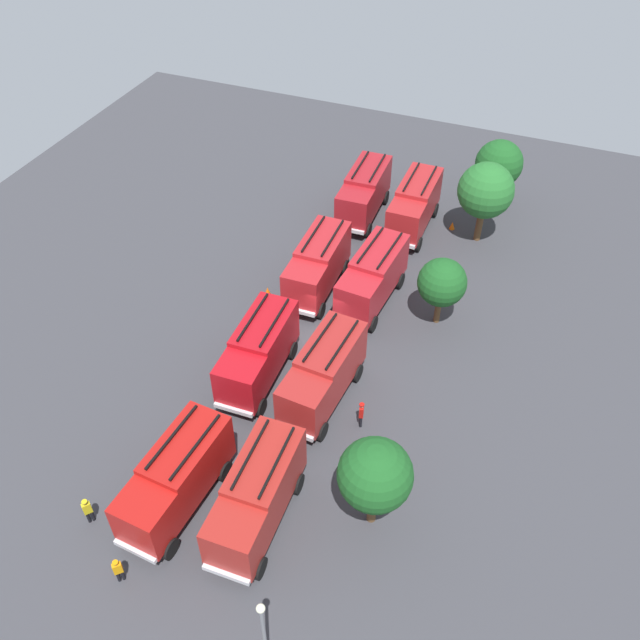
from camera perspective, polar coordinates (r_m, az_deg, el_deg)
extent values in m
plane|color=#38383D|center=(43.92, 0.00, -1.34)|extent=(64.56, 64.56, 0.00)
cube|color=maroon|center=(51.75, 2.91, 9.33)|extent=(2.28, 2.57, 2.60)
cube|color=#8C9EAD|center=(50.74, 2.56, 9.01)|extent=(0.15, 2.13, 1.46)
cube|color=maroon|center=(54.52, 4.06, 11.35)|extent=(4.88, 2.66, 2.90)
cube|color=black|center=(53.57, 4.86, 12.64)|extent=(4.32, 0.26, 0.12)
cube|color=black|center=(53.88, 3.42, 12.91)|extent=(4.32, 0.26, 0.12)
cube|color=silver|center=(51.45, 2.46, 7.57)|extent=(0.28, 2.38, 0.28)
cylinder|color=black|center=(52.20, 4.05, 7.53)|extent=(1.11, 0.39, 1.10)
cylinder|color=black|center=(52.76, 1.53, 8.06)|extent=(1.11, 0.39, 1.10)
cylinder|color=black|center=(56.15, 5.52, 10.23)|extent=(1.11, 0.39, 1.10)
cylinder|color=black|center=(56.67, 3.15, 10.70)|extent=(1.11, 0.39, 1.10)
cube|color=#AC1E23|center=(44.36, -1.32, 2.83)|extent=(2.26, 2.55, 2.60)
cube|color=#8C9EAD|center=(43.42, -1.83, 2.31)|extent=(0.13, 2.13, 1.46)
cube|color=#AC1E23|center=(46.82, 0.25, 5.55)|extent=(4.86, 2.61, 2.90)
cube|color=black|center=(45.70, 1.07, 6.93)|extent=(4.32, 0.22, 0.12)
cube|color=black|center=(46.09, -0.56, 7.28)|extent=(4.32, 0.22, 0.12)
cube|color=silver|center=(44.27, -1.86, 0.75)|extent=(0.26, 2.38, 0.28)
cylinder|color=black|center=(44.90, 0.04, 0.82)|extent=(1.11, 0.38, 1.10)
cylinder|color=black|center=(45.58, -2.79, 1.52)|extent=(1.11, 0.38, 1.10)
cylinder|color=black|center=(48.45, 2.07, 4.44)|extent=(1.11, 0.38, 1.10)
cylinder|color=black|center=(49.08, -0.59, 5.05)|extent=(1.11, 0.38, 1.10)
cube|color=#AE1017|center=(38.59, -6.69, -5.14)|extent=(2.28, 2.57, 2.60)
cube|color=#8C9EAD|center=(37.75, -7.39, -5.93)|extent=(0.15, 2.13, 1.46)
cube|color=#AE1017|center=(40.64, -4.64, -1.58)|extent=(4.88, 2.65, 2.90)
cube|color=black|center=(39.34, -3.84, -0.18)|extent=(4.32, 0.26, 0.12)
cube|color=black|center=(39.79, -5.67, 0.28)|extent=(4.32, 0.26, 0.12)
cube|color=silver|center=(38.77, -7.30, -7.51)|extent=(0.28, 2.38, 0.28)
cylinder|color=black|center=(39.26, -5.03, -7.32)|extent=(1.11, 0.39, 1.10)
cylinder|color=black|center=(40.04, -8.19, -6.38)|extent=(1.11, 0.39, 1.10)
cylinder|color=black|center=(42.25, -2.37, -2.55)|extent=(1.11, 0.39, 1.10)
cylinder|color=black|center=(42.98, -5.35, -1.76)|extent=(1.11, 0.39, 1.10)
cube|color=#A91512|center=(34.17, -14.40, -15.81)|extent=(2.37, 2.65, 2.60)
cube|color=#8C9EAD|center=(33.56, -15.59, -16.84)|extent=(0.23, 2.13, 1.46)
cube|color=#A91512|center=(35.41, -11.04, -11.51)|extent=(4.97, 2.84, 2.90)
cube|color=black|center=(33.87, -10.42, -10.40)|extent=(4.32, 0.43, 0.12)
cube|color=black|center=(34.47, -12.34, -9.53)|extent=(4.32, 0.43, 0.12)
cube|color=silver|center=(34.75, -15.29, -18.26)|extent=(0.37, 2.38, 0.28)
cylinder|color=black|center=(34.92, -12.51, -18.24)|extent=(1.12, 0.43, 1.10)
cylinder|color=black|center=(35.92, -15.74, -16.52)|extent=(1.12, 0.43, 1.10)
cylinder|color=black|center=(36.84, -8.06, -12.44)|extent=(1.12, 0.43, 1.10)
cylinder|color=black|center=(37.79, -11.20, -11.02)|extent=(1.12, 0.43, 1.10)
cube|color=#A71E21|center=(50.62, 7.18, 8.17)|extent=(2.21, 2.51, 2.60)
cube|color=#8C9EAD|center=(49.60, 6.87, 7.84)|extent=(0.09, 2.13, 1.46)
cube|color=#A71E21|center=(53.40, 8.26, 10.26)|extent=(4.81, 2.52, 2.90)
cube|color=black|center=(52.47, 9.17, 11.54)|extent=(4.32, 0.14, 0.12)
cube|color=black|center=(52.71, 7.70, 11.87)|extent=(4.32, 0.14, 0.12)
cube|color=silver|center=(50.33, 6.69, 6.38)|extent=(0.21, 2.38, 0.28)
cylinder|color=black|center=(51.14, 8.27, 6.32)|extent=(1.10, 0.35, 1.10)
cylinder|color=black|center=(51.58, 5.69, 6.94)|extent=(1.10, 0.35, 1.10)
cylinder|color=black|center=(55.11, 9.64, 9.11)|extent=(1.10, 0.35, 1.10)
cylinder|color=black|center=(55.52, 7.22, 9.67)|extent=(1.10, 0.35, 1.10)
cube|color=#AD1B23|center=(43.50, 3.19, 1.81)|extent=(2.38, 2.66, 2.60)
cube|color=#8C9EAD|center=(42.56, 2.64, 1.30)|extent=(0.24, 2.12, 1.46)
cube|color=#AD1B23|center=(45.93, 4.97, 4.52)|extent=(4.98, 2.86, 2.90)
cube|color=black|center=(44.80, 5.90, 5.85)|extent=(4.32, 0.45, 0.12)
cube|color=black|center=(45.18, 4.27, 6.32)|extent=(4.32, 0.45, 0.12)
cube|color=silver|center=(43.44, 2.50, -0.26)|extent=(0.38, 2.38, 0.28)
cylinder|color=black|center=(44.08, 4.44, -0.32)|extent=(1.12, 0.43, 1.10)
cylinder|color=black|center=(44.74, 1.61, 0.61)|extent=(1.12, 0.43, 1.10)
cylinder|color=black|center=(47.58, 6.73, 3.30)|extent=(1.12, 0.43, 1.10)
cylinder|color=black|center=(48.20, 4.07, 4.12)|extent=(1.12, 0.43, 1.10)
cube|color=maroon|center=(37.28, -1.39, -7.02)|extent=(2.38, 2.66, 2.60)
cube|color=#8C9EAD|center=(36.45, -2.16, -7.83)|extent=(0.24, 2.13, 1.46)
cube|color=maroon|center=(39.27, 0.93, -3.37)|extent=(4.97, 2.85, 2.90)
cube|color=black|center=(37.96, 1.89, -2.06)|extent=(4.32, 0.44, 0.12)
cube|color=black|center=(38.37, 0.03, -1.42)|extent=(4.32, 0.44, 0.12)
cube|color=silver|center=(37.51, -2.21, -9.41)|extent=(0.37, 2.38, 0.28)
cylinder|color=black|center=(38.03, 0.14, -9.34)|extent=(1.12, 0.43, 1.10)
cylinder|color=black|center=(38.74, -3.09, -8.10)|extent=(1.12, 0.43, 1.10)
cylinder|color=black|center=(40.95, 3.15, -4.46)|extent=(1.12, 0.43, 1.10)
cylinder|color=black|center=(41.61, 0.11, -3.40)|extent=(1.12, 0.43, 1.10)
cube|color=maroon|center=(32.86, -7.14, -17.83)|extent=(2.27, 2.57, 2.60)
cube|color=#8C9EAD|center=(32.16, -8.04, -19.05)|extent=(0.14, 2.13, 1.46)
cube|color=maroon|center=(34.34, -4.61, -12.99)|extent=(4.87, 2.64, 2.90)
cube|color=black|center=(32.87, -3.64, -11.80)|extent=(4.32, 0.25, 0.12)
cube|color=black|center=(33.25, -5.87, -11.10)|extent=(4.32, 0.25, 0.12)
cube|color=silver|center=(33.39, -7.90, -20.45)|extent=(0.27, 2.38, 0.28)
cylinder|color=black|center=(33.83, -5.11, -20.06)|extent=(1.11, 0.38, 1.10)
cylinder|color=black|center=(34.47, -8.96, -18.69)|extent=(1.11, 0.38, 1.10)
cylinder|color=black|center=(36.06, -1.88, -13.60)|extent=(1.11, 0.38, 1.10)
cylinder|color=black|center=(36.66, -5.46, -12.48)|extent=(1.11, 0.38, 1.10)
cylinder|color=black|center=(48.47, 9.73, 3.54)|extent=(0.16, 0.16, 0.78)
cylinder|color=black|center=(48.63, 9.76, 3.69)|extent=(0.16, 0.16, 0.78)
cube|color=orange|center=(48.10, 9.85, 4.29)|extent=(0.45, 0.29, 0.68)
sphere|color=brown|center=(47.82, 9.91, 4.71)|extent=(0.22, 0.22, 0.22)
cylinder|color=orange|center=(47.77, 9.92, 4.79)|extent=(0.28, 0.28, 0.07)
cylinder|color=black|center=(37.02, -18.59, -15.30)|extent=(0.16, 0.16, 0.80)
cylinder|color=black|center=(37.03, -18.91, -15.41)|extent=(0.16, 0.16, 0.80)
cube|color=gold|center=(36.42, -19.01, -14.72)|extent=(0.48, 0.45, 0.70)
sphere|color=brown|center=(36.05, -19.18, -14.32)|extent=(0.23, 0.23, 0.23)
cylinder|color=gold|center=(35.98, -19.22, -14.24)|extent=(0.28, 0.28, 0.07)
cylinder|color=black|center=(34.98, -16.25, -19.87)|extent=(0.16, 0.16, 0.76)
cylinder|color=black|center=(35.00, -16.61, -19.96)|extent=(0.16, 0.16, 0.76)
cube|color=orange|center=(34.38, -16.67, -19.36)|extent=(0.47, 0.47, 0.66)
sphere|color=#9E704C|center=(34.01, -16.82, -19.01)|extent=(0.21, 0.21, 0.21)
cylinder|color=orange|center=(33.93, -16.85, -18.94)|extent=(0.27, 0.27, 0.06)
cylinder|color=black|center=(38.82, 3.47, -8.29)|extent=(0.16, 0.16, 0.84)
cylinder|color=black|center=(38.69, 3.44, -8.53)|extent=(0.16, 0.16, 0.84)
cube|color=#B7140F|center=(38.15, 3.51, -7.68)|extent=(0.47, 0.33, 0.73)
sphere|color=beige|center=(37.78, 3.54, -7.21)|extent=(0.24, 0.24, 0.24)
cylinder|color=#B7140F|center=(37.71, 3.54, -7.12)|extent=(0.30, 0.30, 0.07)
cylinder|color=brown|center=(56.93, 14.34, 10.24)|extent=(0.46, 0.46, 2.30)
sphere|color=#19511E|center=(55.58, 14.82, 12.60)|extent=(3.69, 3.69, 3.69)
cylinder|color=brown|center=(52.73, 13.24, 7.78)|extent=(0.51, 0.51, 2.56)
sphere|color=#236628|center=(51.12, 13.77, 10.54)|extent=(4.09, 4.09, 4.09)
cylinder|color=brown|center=(44.95, 9.87, 0.85)|extent=(0.39, 0.39, 1.97)
sphere|color=#19511E|center=(43.46, 10.23, 3.13)|extent=(3.16, 3.16, 3.16)
cylinder|color=brown|center=(34.73, 4.41, -15.36)|extent=(0.45, 0.45, 2.27)
sphere|color=#19511E|center=(32.49, 4.66, -12.85)|extent=(3.63, 3.63, 3.63)
cone|color=#F2600C|center=(54.00, 11.06, 7.81)|extent=(0.43, 0.43, 0.62)
cone|color=#F2600C|center=(46.89, -4.43, 2.44)|extent=(0.45, 0.45, 0.64)
cone|color=#F2600C|center=(38.99, -3.57, -8.11)|extent=(0.51, 0.51, 0.73)
sphere|color=#F2EFCC|center=(26.97, -5.02, -23.02)|extent=(0.36, 0.36, 0.36)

